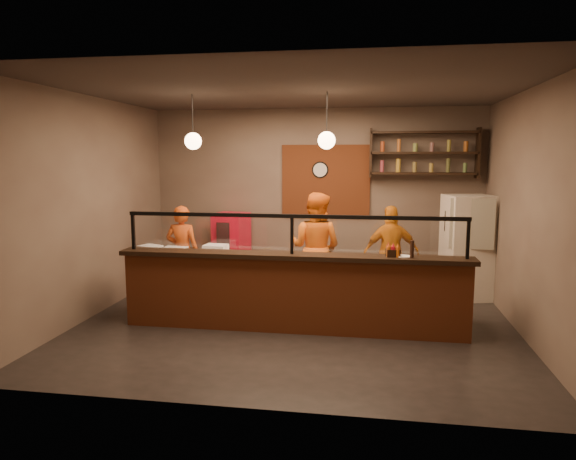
% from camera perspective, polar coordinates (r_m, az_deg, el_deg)
% --- Properties ---
extents(floor, '(6.00, 6.00, 0.00)m').
position_cam_1_polar(floor, '(7.33, 0.79, -10.39)').
color(floor, black).
rests_on(floor, ground).
extents(ceiling, '(6.00, 6.00, 0.00)m').
position_cam_1_polar(ceiling, '(7.01, 0.85, 15.28)').
color(ceiling, '#3C332E').
rests_on(ceiling, wall_back).
extents(wall_back, '(6.00, 0.00, 6.00)m').
position_cam_1_polar(wall_back, '(9.46, 3.00, 3.67)').
color(wall_back, '#6D5E50').
rests_on(wall_back, floor).
extents(wall_left, '(0.00, 5.00, 5.00)m').
position_cam_1_polar(wall_left, '(7.99, -21.01, 2.36)').
color(wall_left, '#6D5E50').
rests_on(wall_left, floor).
extents(wall_right, '(0.00, 5.00, 5.00)m').
position_cam_1_polar(wall_right, '(7.20, 25.17, 1.57)').
color(wall_right, '#6D5E50').
rests_on(wall_right, floor).
extents(wall_front, '(6.00, 0.00, 6.00)m').
position_cam_1_polar(wall_front, '(4.55, -3.70, -1.01)').
color(wall_front, '#6D5E50').
rests_on(wall_front, floor).
extents(brick_patch, '(1.60, 0.04, 1.30)m').
position_cam_1_polar(brick_patch, '(9.40, 4.21, 5.46)').
color(brick_patch, brown).
rests_on(brick_patch, wall_back).
extents(service_counter, '(4.60, 0.25, 1.00)m').
position_cam_1_polar(service_counter, '(6.90, 0.44, -7.23)').
color(service_counter, brown).
rests_on(service_counter, floor).
extents(counter_ledge, '(4.70, 0.37, 0.06)m').
position_cam_1_polar(counter_ledge, '(6.78, 0.45, -2.90)').
color(counter_ledge, black).
rests_on(counter_ledge, service_counter).
extents(worktop_cabinet, '(4.60, 0.75, 0.85)m').
position_cam_1_polar(worktop_cabinet, '(7.40, 1.03, -6.78)').
color(worktop_cabinet, gray).
rests_on(worktop_cabinet, floor).
extents(worktop, '(4.60, 0.75, 0.05)m').
position_cam_1_polar(worktop, '(7.29, 1.03, -3.36)').
color(worktop, white).
rests_on(worktop, worktop_cabinet).
extents(sneeze_guard, '(4.50, 0.05, 0.52)m').
position_cam_1_polar(sneeze_guard, '(6.72, 0.45, -0.05)').
color(sneeze_guard, white).
rests_on(sneeze_guard, counter_ledge).
extents(wall_shelving, '(1.84, 0.28, 0.85)m').
position_cam_1_polar(wall_shelving, '(9.25, 14.82, 8.28)').
color(wall_shelving, black).
rests_on(wall_shelving, wall_back).
extents(wall_clock, '(0.30, 0.04, 0.30)m').
position_cam_1_polar(wall_clock, '(9.39, 3.60, 6.69)').
color(wall_clock, black).
rests_on(wall_clock, wall_back).
extents(pendant_left, '(0.24, 0.24, 0.77)m').
position_cam_1_polar(pendant_left, '(7.51, -10.50, 9.70)').
color(pendant_left, black).
rests_on(pendant_left, ceiling).
extents(pendant_right, '(0.24, 0.24, 0.77)m').
position_cam_1_polar(pendant_right, '(7.11, 4.31, 9.91)').
color(pendant_right, black).
rests_on(pendant_right, ceiling).
extents(cook_left, '(0.57, 0.39, 1.54)m').
position_cam_1_polar(cook_left, '(8.68, -11.65, -2.39)').
color(cook_left, '#C34612').
rests_on(cook_left, floor).
extents(cook_mid, '(1.04, 0.93, 1.77)m').
position_cam_1_polar(cook_mid, '(8.24, 3.10, -1.97)').
color(cook_mid, orange).
rests_on(cook_mid, floor).
extents(cook_right, '(0.96, 0.54, 1.55)m').
position_cam_1_polar(cook_right, '(8.52, 11.39, -2.54)').
color(cook_right, '#C96E12').
rests_on(cook_right, floor).
extents(fridge, '(0.84, 0.81, 1.71)m').
position_cam_1_polar(fridge, '(8.95, 19.27, -1.81)').
color(fridge, beige).
rests_on(fridge, floor).
extents(red_cooler, '(0.66, 0.63, 1.32)m').
position_cam_1_polar(red_cooler, '(9.52, -6.29, -2.05)').
color(red_cooler, red).
rests_on(red_cooler, floor).
extents(pizza_dough, '(0.55, 0.55, 0.01)m').
position_cam_1_polar(pizza_dough, '(7.11, 8.02, -3.48)').
color(pizza_dough, silver).
rests_on(pizza_dough, worktop).
extents(prep_tub_a, '(0.37, 0.34, 0.15)m').
position_cam_1_polar(prep_tub_a, '(7.75, -15.05, -2.21)').
color(prep_tub_a, white).
rests_on(prep_tub_a, worktop).
extents(prep_tub_b, '(0.34, 0.28, 0.16)m').
position_cam_1_polar(prep_tub_b, '(7.55, -8.03, -2.23)').
color(prep_tub_b, white).
rests_on(prep_tub_b, worktop).
extents(prep_tub_c, '(0.34, 0.28, 0.16)m').
position_cam_1_polar(prep_tub_c, '(7.45, -12.50, -2.49)').
color(prep_tub_c, silver).
rests_on(prep_tub_c, worktop).
extents(rolling_pin, '(0.37, 0.23, 0.07)m').
position_cam_1_polar(rolling_pin, '(7.41, -3.91, -2.75)').
color(rolling_pin, yellow).
rests_on(rolling_pin, worktop).
extents(condiment_caddy, '(0.19, 0.16, 0.09)m').
position_cam_1_polar(condiment_caddy, '(6.71, 11.58, -2.50)').
color(condiment_caddy, black).
rests_on(condiment_caddy, counter_ledge).
extents(pepper_mill, '(0.05, 0.05, 0.22)m').
position_cam_1_polar(pepper_mill, '(6.66, 13.62, -2.08)').
color(pepper_mill, black).
rests_on(pepper_mill, counter_ledge).
extents(small_plate, '(0.20, 0.20, 0.01)m').
position_cam_1_polar(small_plate, '(6.73, 12.74, -2.87)').
color(small_plate, white).
rests_on(small_plate, counter_ledge).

